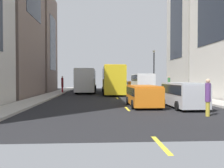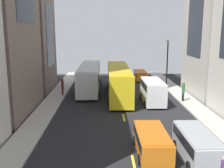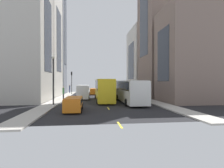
{
  "view_description": "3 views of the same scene",
  "coord_description": "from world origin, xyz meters",
  "px_view_note": "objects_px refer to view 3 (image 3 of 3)",
  "views": [
    {
      "loc": [
        -1.88,
        -27.95,
        2.03
      ],
      "look_at": [
        -0.21,
        1.88,
        1.32
      ],
      "focal_mm": 37.36,
      "sensor_mm": 36.0,
      "label": 1
    },
    {
      "loc": [
        -1.68,
        -27.14,
        7.82
      ],
      "look_at": [
        -0.93,
        1.8,
        1.94
      ],
      "focal_mm": 42.2,
      "sensor_mm": 36.0,
      "label": 2
    },
    {
      "loc": [
        2.14,
        33.94,
        3.16
      ],
      "look_at": [
        -1.48,
        4.02,
        2.82
      ],
      "focal_mm": 28.79,
      "sensor_mm": 36.0,
      "label": 3
    }
  ],
  "objects_px": {
    "streetcar_yellow": "(104,88)",
    "car_silver_1": "(83,90)",
    "car_orange_2": "(74,103)",
    "pedestrian_waiting_curb": "(63,92)",
    "pedestrian_walking_far": "(70,88)",
    "pedestrian_crossing_mid": "(84,90)",
    "traffic_light_near_corner": "(72,78)",
    "car_orange_0": "(94,91)",
    "pedestrian_crossing_near": "(143,93)",
    "delivery_van_white": "(83,91)",
    "city_bus_white": "(129,90)"
  },
  "relations": [
    {
      "from": "delivery_van_white",
      "to": "car_silver_1",
      "type": "distance_m",
      "value": 12.78
    },
    {
      "from": "streetcar_yellow",
      "to": "car_silver_1",
      "type": "height_order",
      "value": "streetcar_yellow"
    },
    {
      "from": "city_bus_white",
      "to": "pedestrian_walking_far",
      "type": "height_order",
      "value": "city_bus_white"
    },
    {
      "from": "car_orange_0",
      "to": "pedestrian_crossing_mid",
      "type": "xyz_separation_m",
      "value": [
        2.64,
        -4.46,
        0.19
      ]
    },
    {
      "from": "streetcar_yellow",
      "to": "car_orange_2",
      "type": "xyz_separation_m",
      "value": [
        4.02,
        10.44,
        -1.23
      ]
    },
    {
      "from": "streetcar_yellow",
      "to": "traffic_light_near_corner",
      "type": "xyz_separation_m",
      "value": [
        7.0,
        -17.02,
        1.97
      ]
    },
    {
      "from": "car_orange_2",
      "to": "pedestrian_walking_far",
      "type": "relative_size",
      "value": 1.98
    },
    {
      "from": "delivery_van_white",
      "to": "pedestrian_waiting_curb",
      "type": "relative_size",
      "value": 2.43
    },
    {
      "from": "car_silver_1",
      "to": "streetcar_yellow",
      "type": "bearing_deg",
      "value": 103.99
    },
    {
      "from": "car_orange_2",
      "to": "pedestrian_crossing_near",
      "type": "xyz_separation_m",
      "value": [
        -10.8,
        -10.2,
        0.44
      ]
    },
    {
      "from": "car_orange_0",
      "to": "pedestrian_crossing_mid",
      "type": "distance_m",
      "value": 5.18
    },
    {
      "from": "car_silver_1",
      "to": "car_orange_2",
      "type": "relative_size",
      "value": 1.03
    },
    {
      "from": "pedestrian_crossing_mid",
      "to": "car_orange_2",
      "type": "bearing_deg",
      "value": -123.66
    },
    {
      "from": "car_orange_0",
      "to": "traffic_light_near_corner",
      "type": "distance_m",
      "value": 6.73
    },
    {
      "from": "car_silver_1",
      "to": "pedestrian_waiting_curb",
      "type": "bearing_deg",
      "value": 77.03
    },
    {
      "from": "city_bus_white",
      "to": "traffic_light_near_corner",
      "type": "bearing_deg",
      "value": -62.47
    },
    {
      "from": "pedestrian_walking_far",
      "to": "pedestrian_crossing_near",
      "type": "distance_m",
      "value": 25.93
    },
    {
      "from": "car_orange_2",
      "to": "traffic_light_near_corner",
      "type": "height_order",
      "value": "traffic_light_near_corner"
    },
    {
      "from": "car_silver_1",
      "to": "pedestrian_waiting_curb",
      "type": "height_order",
      "value": "pedestrian_waiting_curb"
    },
    {
      "from": "car_orange_0",
      "to": "pedestrian_walking_far",
      "type": "relative_size",
      "value": 1.93
    },
    {
      "from": "streetcar_yellow",
      "to": "car_silver_1",
      "type": "relative_size",
      "value": 2.71
    },
    {
      "from": "pedestrian_crossing_near",
      "to": "streetcar_yellow",
      "type": "bearing_deg",
      "value": -38.17
    },
    {
      "from": "pedestrian_walking_far",
      "to": "delivery_van_white",
      "type": "bearing_deg",
      "value": -122.08
    },
    {
      "from": "car_orange_2",
      "to": "pedestrian_crossing_near",
      "type": "height_order",
      "value": "pedestrian_crossing_near"
    },
    {
      "from": "car_orange_0",
      "to": "pedestrian_walking_far",
      "type": "height_order",
      "value": "pedestrian_walking_far"
    },
    {
      "from": "car_orange_0",
      "to": "pedestrian_walking_far",
      "type": "bearing_deg",
      "value": -42.19
    },
    {
      "from": "car_orange_0",
      "to": "pedestrian_crossing_mid",
      "type": "bearing_deg",
      "value": -59.33
    },
    {
      "from": "streetcar_yellow",
      "to": "car_orange_2",
      "type": "height_order",
      "value": "streetcar_yellow"
    },
    {
      "from": "pedestrian_crossing_mid",
      "to": "traffic_light_near_corner",
      "type": "bearing_deg",
      "value": -172.85
    },
    {
      "from": "streetcar_yellow",
      "to": "pedestrian_crossing_mid",
      "type": "xyz_separation_m",
      "value": [
        4.02,
        -19.6,
        -1.03
      ]
    },
    {
      "from": "city_bus_white",
      "to": "pedestrian_crossing_near",
      "type": "height_order",
      "value": "city_bus_white"
    },
    {
      "from": "city_bus_white",
      "to": "pedestrian_crossing_near",
      "type": "distance_m",
      "value": 4.52
    },
    {
      "from": "city_bus_white",
      "to": "pedestrian_waiting_curb",
      "type": "distance_m",
      "value": 12.41
    },
    {
      "from": "streetcar_yellow",
      "to": "car_orange_2",
      "type": "relative_size",
      "value": 2.8
    },
    {
      "from": "car_orange_0",
      "to": "pedestrian_walking_far",
      "type": "xyz_separation_m",
      "value": [
        6.57,
        -5.95,
        0.5
      ]
    },
    {
      "from": "pedestrian_walking_far",
      "to": "pedestrian_crossing_mid",
      "type": "relative_size",
      "value": 1.15
    },
    {
      "from": "streetcar_yellow",
      "to": "pedestrian_crossing_near",
      "type": "distance_m",
      "value": 6.83
    },
    {
      "from": "car_orange_2",
      "to": "pedestrian_waiting_curb",
      "type": "bearing_deg",
      "value": -77.22
    },
    {
      "from": "streetcar_yellow",
      "to": "pedestrian_walking_far",
      "type": "distance_m",
      "value": 22.55
    },
    {
      "from": "car_orange_2",
      "to": "pedestrian_waiting_curb",
      "type": "distance_m",
      "value": 13.59
    },
    {
      "from": "delivery_van_white",
      "to": "traffic_light_near_corner",
      "type": "height_order",
      "value": "traffic_light_near_corner"
    },
    {
      "from": "car_orange_0",
      "to": "pedestrian_waiting_curb",
      "type": "height_order",
      "value": "pedestrian_waiting_curb"
    },
    {
      "from": "pedestrian_waiting_curb",
      "to": "car_orange_2",
      "type": "bearing_deg",
      "value": 36.52
    },
    {
      "from": "car_orange_2",
      "to": "pedestrian_crossing_mid",
      "type": "bearing_deg",
      "value": -89.99
    },
    {
      "from": "pedestrian_waiting_curb",
      "to": "traffic_light_near_corner",
      "type": "relative_size",
      "value": 0.39
    },
    {
      "from": "car_orange_2",
      "to": "pedestrian_crossing_near",
      "type": "relative_size",
      "value": 2.08
    },
    {
      "from": "pedestrian_crossing_mid",
      "to": "car_silver_1",
      "type": "bearing_deg",
      "value": -123.06
    },
    {
      "from": "car_silver_1",
      "to": "pedestrian_crossing_mid",
      "type": "height_order",
      "value": "pedestrian_crossing_mid"
    },
    {
      "from": "pedestrian_waiting_curb",
      "to": "pedestrian_crossing_mid",
      "type": "bearing_deg",
      "value": -166.39
    },
    {
      "from": "car_silver_1",
      "to": "pedestrian_crossing_mid",
      "type": "xyz_separation_m",
      "value": [
        0.04,
        -3.61,
        0.06
      ]
    }
  ]
}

